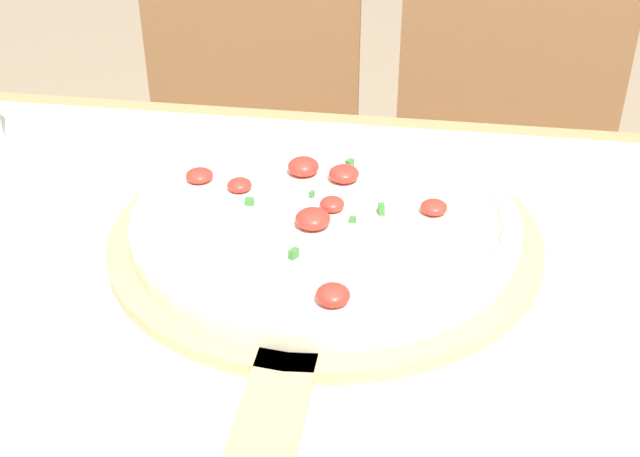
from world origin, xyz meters
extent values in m
cube|color=#A87F51|center=(0.00, 0.00, 0.71)|extent=(1.17, 0.88, 0.03)
cylinder|color=#A87F51|center=(-0.53, 0.39, 0.35)|extent=(0.06, 0.06, 0.70)
cube|color=white|center=(0.00, 0.00, 0.73)|extent=(1.09, 0.80, 0.00)
cylinder|color=tan|center=(-0.03, 0.14, 0.74)|extent=(0.40, 0.40, 0.01)
cylinder|color=beige|center=(-0.03, 0.14, 0.75)|extent=(0.36, 0.36, 0.02)
torus|color=beige|center=(-0.03, 0.14, 0.76)|extent=(0.36, 0.36, 0.02)
cylinder|color=white|center=(-0.03, 0.14, 0.76)|extent=(0.32, 0.32, 0.00)
ellipsoid|color=red|center=(-0.03, 0.11, 0.77)|extent=(0.03, 0.03, 0.02)
ellipsoid|color=red|center=(-0.02, 0.14, 0.77)|extent=(0.02, 0.02, 0.01)
ellipsoid|color=red|center=(0.00, 0.00, 0.77)|extent=(0.03, 0.03, 0.01)
ellipsoid|color=red|center=(-0.11, 0.16, 0.77)|extent=(0.02, 0.02, 0.01)
ellipsoid|color=red|center=(-0.16, 0.18, 0.77)|extent=(0.03, 0.03, 0.01)
ellipsoid|color=red|center=(-0.02, 0.20, 0.77)|extent=(0.03, 0.03, 0.02)
ellipsoid|color=red|center=(-0.06, 0.21, 0.77)|extent=(0.03, 0.03, 0.02)
ellipsoid|color=red|center=(0.07, 0.15, 0.77)|extent=(0.02, 0.02, 0.01)
cube|color=#387533|center=(0.00, 0.12, 0.77)|extent=(0.01, 0.00, 0.01)
cube|color=#387533|center=(-0.04, 0.16, 0.77)|extent=(0.01, 0.01, 0.01)
cube|color=#387533|center=(-0.02, 0.23, 0.77)|extent=(0.01, 0.01, 0.01)
cube|color=#387533|center=(-0.02, 0.20, 0.77)|extent=(0.01, 0.01, 0.01)
cube|color=#387533|center=(-0.02, 0.21, 0.77)|extent=(0.01, 0.01, 0.01)
cube|color=#387533|center=(0.02, 0.14, 0.77)|extent=(0.01, 0.01, 0.01)
cube|color=#387533|center=(-0.02, 0.15, 0.77)|extent=(0.01, 0.01, 0.01)
cube|color=#387533|center=(-0.04, 0.06, 0.77)|extent=(0.01, 0.01, 0.01)
cube|color=#387533|center=(-0.10, 0.14, 0.77)|extent=(0.01, 0.01, 0.01)
cube|color=brown|center=(-0.26, 0.66, 0.44)|extent=(0.43, 0.43, 0.02)
cube|color=brown|center=(-0.27, 0.85, 0.67)|extent=(0.38, 0.06, 0.44)
cylinder|color=brown|center=(-0.41, 0.49, 0.21)|extent=(0.04, 0.04, 0.43)
cylinder|color=brown|center=(-0.09, 0.52, 0.21)|extent=(0.04, 0.04, 0.43)
cylinder|color=brown|center=(-0.43, 0.81, 0.21)|extent=(0.04, 0.04, 0.43)
cylinder|color=brown|center=(-0.11, 0.83, 0.21)|extent=(0.04, 0.04, 0.43)
cube|color=brown|center=(0.19, 0.66, 0.44)|extent=(0.41, 0.41, 0.02)
cube|color=brown|center=(0.18, 0.85, 0.67)|extent=(0.38, 0.05, 0.44)
cylinder|color=brown|center=(0.03, 0.50, 0.21)|extent=(0.04, 0.04, 0.43)
cylinder|color=brown|center=(0.35, 0.51, 0.21)|extent=(0.04, 0.04, 0.43)
cylinder|color=brown|center=(0.02, 0.82, 0.21)|extent=(0.04, 0.04, 0.43)
cylinder|color=brown|center=(0.34, 0.83, 0.21)|extent=(0.04, 0.04, 0.43)
camera|label=1|loc=(0.07, -0.49, 1.13)|focal=45.00mm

